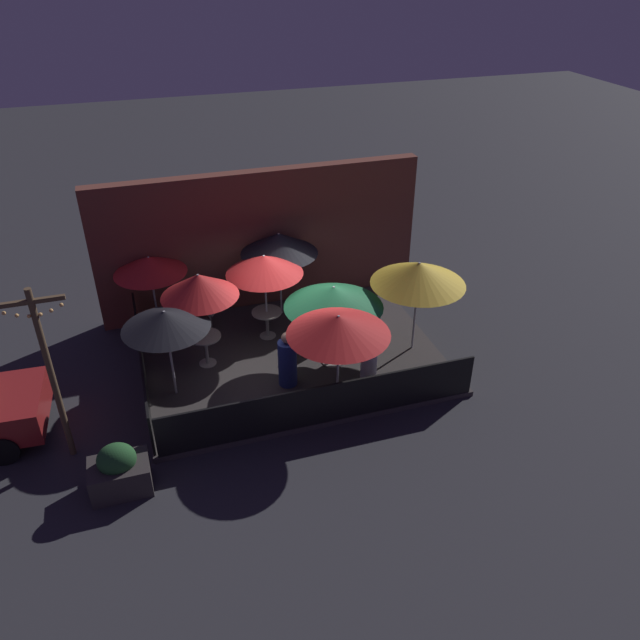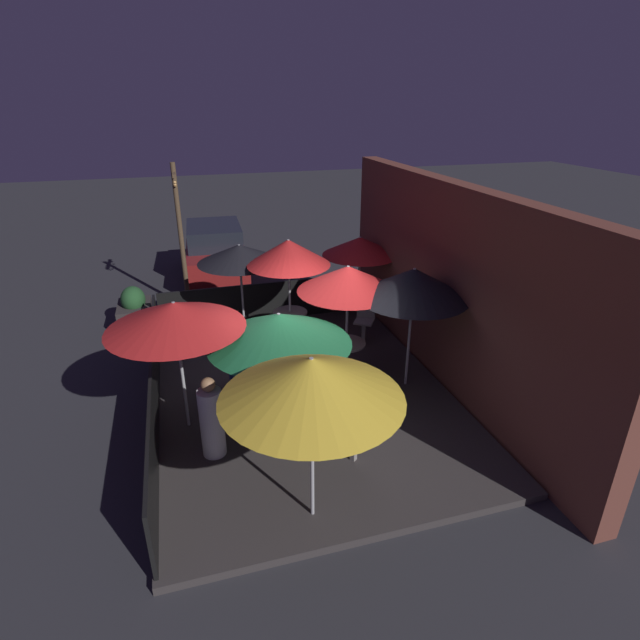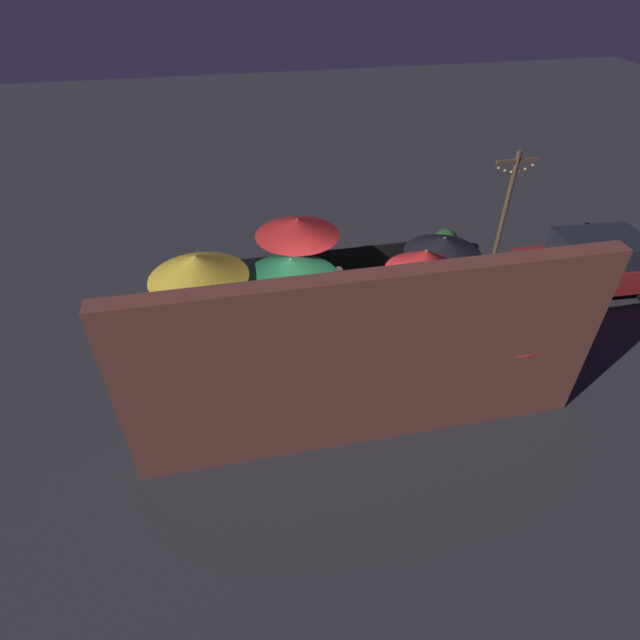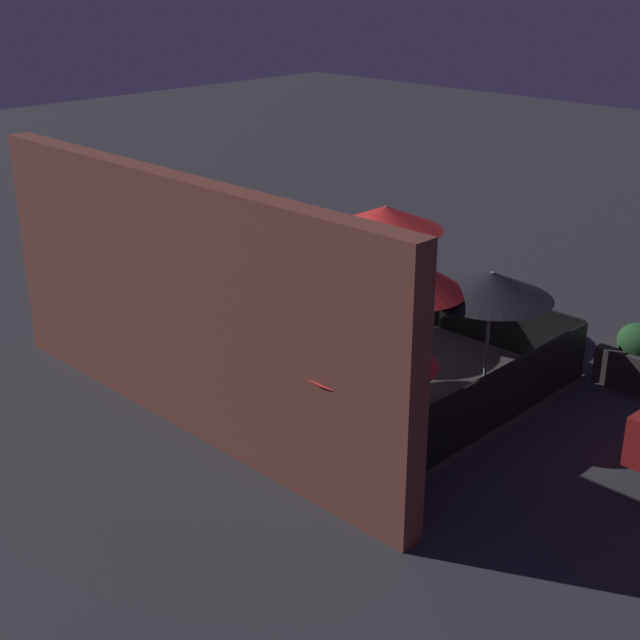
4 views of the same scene
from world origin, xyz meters
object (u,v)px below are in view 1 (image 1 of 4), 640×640
at_px(patio_umbrella_4, 419,273).
at_px(patio_umbrella_6, 149,265).
at_px(patio_umbrella_5, 339,325).
at_px(dining_table_0, 267,317).
at_px(patio_umbrella_7, 279,243).
at_px(patron_2, 331,322).
at_px(dining_table_2, 205,342).
at_px(planter_box, 119,471).
at_px(patio_chair_0, 369,316).
at_px(patron_1, 369,365).
at_px(patio_umbrella_1, 334,297).
at_px(patio_umbrella_2, 199,285).
at_px(light_post, 50,368).
at_px(patio_umbrella_0, 264,265).
at_px(patio_umbrella_3, 165,320).
at_px(patio_chair_1, 206,309).
at_px(dining_table_1, 333,341).
at_px(patron_0, 287,361).

relative_size(patio_umbrella_4, patio_umbrella_6, 1.14).
distance_m(patio_umbrella_5, dining_table_0, 3.46).
xyz_separation_m(patio_umbrella_7, patron_2, (0.86, -1.62, -1.53)).
bearing_deg(patio_umbrella_5, dining_table_2, 136.46).
xyz_separation_m(patio_umbrella_4, planter_box, (-7.00, -2.48, -1.72)).
distance_m(patio_umbrella_7, patio_chair_0, 2.90).
xyz_separation_m(patio_umbrella_4, patron_1, (-1.60, -1.12, -1.45)).
relative_size(patio_umbrella_1, patio_umbrella_2, 0.95).
bearing_deg(patio_umbrella_5, light_post, 177.32).
xyz_separation_m(planter_box, light_post, (-0.90, 1.27, 1.64)).
xyz_separation_m(patio_umbrella_0, patron_2, (1.48, -0.62, -1.51)).
distance_m(patio_chair_0, patron_1, 2.18).
bearing_deg(patio_umbrella_7, patio_umbrella_2, -142.59).
distance_m(patio_umbrella_2, patio_umbrella_3, 1.25).
relative_size(patio_umbrella_0, patio_umbrella_7, 0.97).
bearing_deg(patio_chair_1, patio_chair_0, 11.15).
xyz_separation_m(patio_umbrella_3, patron_1, (4.13, -1.07, -1.30)).
xyz_separation_m(patio_umbrella_6, dining_table_0, (2.58, -1.20, -1.26)).
xyz_separation_m(patio_umbrella_5, dining_table_0, (-0.81, 3.05, -1.44)).
bearing_deg(patio_chair_1, patio_umbrella_7, 35.93).
relative_size(patio_umbrella_3, dining_table_1, 2.12).
distance_m(dining_table_1, patron_0, 1.34).
height_order(dining_table_2, patron_2, patron_2).
distance_m(patio_chair_1, patron_2, 3.25).
xyz_separation_m(patio_umbrella_0, patio_umbrella_5, (0.81, -3.05, -0.01)).
height_order(patio_umbrella_3, patron_1, patio_umbrella_3).
relative_size(dining_table_2, patron_1, 0.58).
height_order(patio_umbrella_6, dining_table_1, patio_umbrella_6).
xyz_separation_m(patron_1, planter_box, (-5.40, -1.36, -0.27)).
distance_m(patio_umbrella_4, dining_table_0, 3.91).
xyz_separation_m(patio_umbrella_0, patio_umbrella_4, (3.26, -1.58, 0.04)).
bearing_deg(patio_umbrella_0, patron_0, -90.55).
bearing_deg(patio_chair_0, patio_umbrella_2, -34.36).
height_order(patio_chair_1, patron_2, patron_2).
height_order(patio_umbrella_3, patio_umbrella_7, patio_umbrella_7).
bearing_deg(patio_chair_1, patio_umbrella_0, -0.00).
height_order(patio_umbrella_3, dining_table_0, patio_umbrella_3).
distance_m(patio_umbrella_6, patron_1, 5.89).
bearing_deg(patio_chair_0, planter_box, -6.51).
bearing_deg(patron_2, patio_umbrella_4, 151.05).
bearing_deg(patio_umbrella_6, patron_1, -42.59).
bearing_deg(light_post, planter_box, -54.62).
bearing_deg(dining_table_0, patio_umbrella_1, -51.50).
bearing_deg(patio_umbrella_5, patio_umbrella_0, 104.88).
distance_m(patio_umbrella_4, dining_table_1, 2.51).
bearing_deg(light_post, dining_table_1, 12.10).
bearing_deg(patio_chair_0, patron_1, 33.31).
height_order(patio_umbrella_0, patio_umbrella_4, patio_umbrella_4).
distance_m(patio_umbrella_1, light_post, 6.00).
bearing_deg(patio_umbrella_4, patio_umbrella_3, -179.50).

